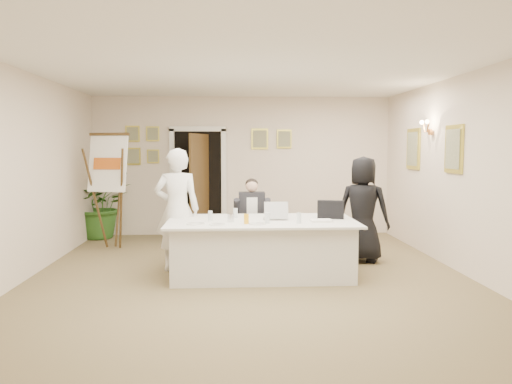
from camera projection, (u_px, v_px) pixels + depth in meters
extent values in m
plane|color=brown|center=(249.00, 278.00, 6.81)|extent=(7.00, 7.00, 0.00)
cube|color=white|center=(249.00, 69.00, 6.56)|extent=(6.00, 7.00, 0.02)
cube|color=silver|center=(243.00, 166.00, 10.16)|extent=(6.00, 0.10, 2.80)
cube|color=silver|center=(271.00, 205.00, 3.20)|extent=(6.00, 0.10, 2.80)
cube|color=silver|center=(21.00, 176.00, 6.52)|extent=(0.10, 7.00, 2.80)
cube|color=silver|center=(467.00, 175.00, 6.84)|extent=(0.10, 7.00, 2.80)
cube|color=black|center=(198.00, 183.00, 10.12)|extent=(0.92, 0.06, 2.10)
cube|color=white|center=(172.00, 184.00, 10.06)|extent=(0.10, 0.06, 2.20)
cube|color=white|center=(224.00, 183.00, 10.12)|extent=(0.10, 0.06, 2.20)
cube|color=#3C2A13|center=(200.00, 186.00, 9.70)|extent=(0.33, 0.81, 2.02)
cube|color=silver|center=(262.00, 249.00, 6.90)|extent=(2.40, 1.20, 0.75)
cube|color=silver|center=(262.00, 221.00, 6.87)|extent=(2.58, 1.38, 0.03)
cube|color=white|center=(109.00, 164.00, 8.53)|extent=(0.72, 0.37, 0.97)
imported|color=white|center=(177.00, 210.00, 7.17)|extent=(0.68, 0.48, 1.76)
imported|color=black|center=(363.00, 209.00, 7.72)|extent=(0.95, 0.84, 1.64)
imported|color=#2B5B1E|center=(101.00, 204.00, 9.78)|extent=(1.45, 1.34, 1.33)
cube|color=black|center=(331.00, 209.00, 7.01)|extent=(0.38, 0.20, 0.26)
cube|color=white|center=(321.00, 221.00, 6.73)|extent=(0.29, 0.21, 0.03)
cylinder|color=white|center=(196.00, 224.00, 6.48)|extent=(0.24, 0.24, 0.01)
cylinder|color=white|center=(217.00, 224.00, 6.43)|extent=(0.23, 0.23, 0.01)
cylinder|color=white|center=(257.00, 224.00, 6.48)|extent=(0.26, 0.26, 0.01)
cylinder|color=silver|center=(210.00, 216.00, 6.78)|extent=(0.07, 0.07, 0.14)
cylinder|color=silver|center=(267.00, 218.00, 6.56)|extent=(0.07, 0.07, 0.14)
cylinder|color=silver|center=(299.00, 218.00, 6.57)|extent=(0.07, 0.07, 0.14)
cylinder|color=silver|center=(235.00, 213.00, 7.07)|extent=(0.07, 0.07, 0.14)
cylinder|color=#F1AA14|center=(246.00, 219.00, 6.52)|extent=(0.07, 0.07, 0.13)
cylinder|color=silver|center=(231.00, 218.00, 6.70)|extent=(0.12, 0.12, 0.11)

